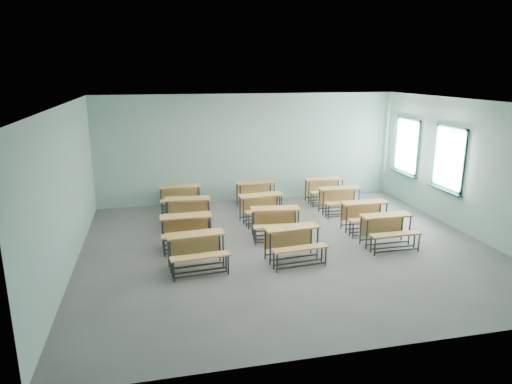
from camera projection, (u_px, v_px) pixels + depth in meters
room at (292, 177)px, 9.87m from camera, size 9.04×8.04×3.24m
desk_unit_r0c0 at (197, 246)px, 8.99m from camera, size 1.21×0.87×0.72m
desk_unit_r0c1 at (293, 239)px, 9.39m from camera, size 1.21×0.87×0.72m
desk_unit_r0c2 at (388, 226)px, 10.18m from camera, size 1.16×0.78×0.72m
desk_unit_r1c0 at (187, 227)px, 10.13m from camera, size 1.16×0.79×0.72m
desk_unit_r1c1 at (276, 219)px, 10.68m from camera, size 1.22×0.89×0.72m
desk_unit_r1c2 at (366, 212)px, 11.18m from camera, size 1.15×0.77×0.72m
desk_unit_r2c0 at (188, 208)px, 11.51m from camera, size 1.21×0.87×0.72m
desk_unit_r2c1 at (262, 204)px, 11.85m from camera, size 1.23×0.90×0.72m
desk_unit_r2c2 at (341, 197)px, 12.55m from camera, size 1.15×0.78×0.72m
desk_unit_r3c0 at (180, 195)px, 12.76m from camera, size 1.17×0.80×0.72m
desk_unit_r3c1 at (257, 190)px, 13.23m from camera, size 1.24×0.91×0.72m
desk_unit_r3c2 at (325, 187)px, 13.64m from camera, size 1.15×0.78×0.72m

